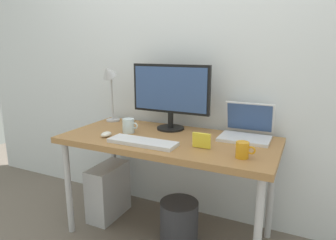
# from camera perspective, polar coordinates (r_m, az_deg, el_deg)

# --- Properties ---
(ground_plane) EXTENTS (6.00, 6.00, 0.00)m
(ground_plane) POSITION_cam_1_polar(r_m,az_deg,el_deg) (2.30, 0.00, -20.90)
(ground_plane) COLOR #665B51
(back_wall) EXTENTS (4.40, 0.04, 2.60)m
(back_wall) POSITION_cam_1_polar(r_m,az_deg,el_deg) (2.26, 4.42, 13.43)
(back_wall) COLOR silver
(back_wall) RESTS_ON ground_plane
(desk) EXTENTS (1.42, 0.67, 0.72)m
(desk) POSITION_cam_1_polar(r_m,az_deg,el_deg) (2.01, 0.00, -5.13)
(desk) COLOR olive
(desk) RESTS_ON ground_plane
(monitor) EXTENTS (0.59, 0.20, 0.47)m
(monitor) POSITION_cam_1_polar(r_m,az_deg,el_deg) (2.14, 0.47, 5.26)
(monitor) COLOR black
(monitor) RESTS_ON desk
(laptop) EXTENTS (0.32, 0.27, 0.23)m
(laptop) POSITION_cam_1_polar(r_m,az_deg,el_deg) (2.03, 14.80, -1.75)
(laptop) COLOR silver
(laptop) RESTS_ON desk
(desk_lamp) EXTENTS (0.11, 0.16, 0.46)m
(desk_lamp) POSITION_cam_1_polar(r_m,az_deg,el_deg) (2.40, -11.22, 7.36)
(desk_lamp) COLOR #B2B2B7
(desk_lamp) RESTS_ON desk
(keyboard) EXTENTS (0.44, 0.14, 0.02)m
(keyboard) POSITION_cam_1_polar(r_m,az_deg,el_deg) (1.86, -4.89, -4.24)
(keyboard) COLOR silver
(keyboard) RESTS_ON desk
(mouse) EXTENTS (0.06, 0.09, 0.03)m
(mouse) POSITION_cam_1_polar(r_m,az_deg,el_deg) (2.04, -11.74, -2.69)
(mouse) COLOR silver
(mouse) RESTS_ON desk
(coffee_mug) EXTENTS (0.11, 0.07, 0.09)m
(coffee_mug) POSITION_cam_1_polar(r_m,az_deg,el_deg) (1.66, 14.10, -5.57)
(coffee_mug) COLOR orange
(coffee_mug) RESTS_ON desk
(glass_cup) EXTENTS (0.12, 0.08, 0.10)m
(glass_cup) POSITION_cam_1_polar(r_m,az_deg,el_deg) (2.11, -7.55, -1.07)
(glass_cup) COLOR silver
(glass_cup) RESTS_ON desk
(photo_frame) EXTENTS (0.11, 0.02, 0.09)m
(photo_frame) POSITION_cam_1_polar(r_m,az_deg,el_deg) (1.77, 6.44, -3.90)
(photo_frame) COLOR yellow
(photo_frame) RESTS_ON desk
(computer_tower) EXTENTS (0.18, 0.36, 0.42)m
(computer_tower) POSITION_cam_1_polar(r_m,az_deg,el_deg) (2.45, -11.34, -13.17)
(computer_tower) COLOR #B2B2B7
(computer_tower) RESTS_ON ground_plane
(wastebasket) EXTENTS (0.26, 0.26, 0.30)m
(wastebasket) POSITION_cam_1_polar(r_m,az_deg,el_deg) (2.14, 2.12, -18.97)
(wastebasket) COLOR #333338
(wastebasket) RESTS_ON ground_plane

